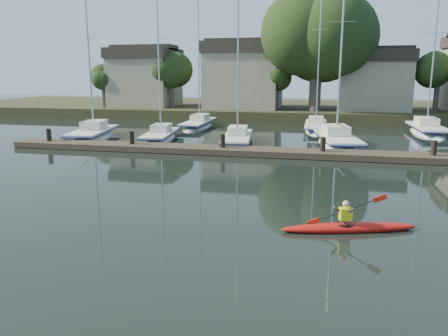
% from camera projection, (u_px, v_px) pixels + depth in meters
% --- Properties ---
extents(ground, '(160.00, 160.00, 0.00)m').
position_uv_depth(ground, '(215.00, 240.00, 12.88)').
color(ground, black).
rests_on(ground, ground).
extents(kayak, '(4.29, 1.79, 1.38)m').
position_uv_depth(kayak, '(348.00, 226.00, 13.56)').
color(kayak, '#AF170D').
rests_on(kayak, ground).
extents(dock, '(34.00, 2.00, 1.80)m').
position_uv_depth(dock, '(271.00, 152.00, 26.18)').
color(dock, '#423126').
rests_on(dock, ground).
extents(sailboat_0, '(3.79, 8.39, 12.87)m').
position_uv_depth(sailboat_0, '(93.00, 141.00, 33.23)').
color(sailboat_0, silver).
rests_on(sailboat_0, ground).
extents(sailboat_1, '(2.95, 7.83, 12.50)m').
position_uv_depth(sailboat_1, '(161.00, 142.00, 32.64)').
color(sailboat_1, silver).
rests_on(sailboat_1, ground).
extents(sailboat_2, '(2.98, 8.57, 13.89)m').
position_uv_depth(sailboat_2, '(237.00, 145.00, 30.94)').
color(sailboat_2, silver).
rests_on(sailboat_2, ground).
extents(sailboat_3, '(3.69, 9.03, 14.15)m').
position_uv_depth(sailboat_3, '(336.00, 148.00, 29.99)').
color(sailboat_3, silver).
rests_on(sailboat_3, ground).
extents(sailboat_5, '(2.18, 8.58, 14.14)m').
position_uv_depth(sailboat_5, '(199.00, 129.00, 40.29)').
color(sailboat_5, silver).
rests_on(sailboat_5, ground).
extents(sailboat_6, '(2.05, 9.15, 14.50)m').
position_uv_depth(sailboat_6, '(315.00, 132.00, 38.33)').
color(sailboat_6, silver).
rests_on(sailboat_6, ground).
extents(sailboat_7, '(2.38, 8.62, 13.85)m').
position_uv_depth(sailboat_7, '(426.00, 136.00, 35.83)').
color(sailboat_7, silver).
rests_on(sailboat_7, ground).
extents(shore, '(90.00, 25.25, 12.75)m').
position_uv_depth(shore, '(313.00, 88.00, 50.25)').
color(shore, '#2A3319').
rests_on(shore, ground).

